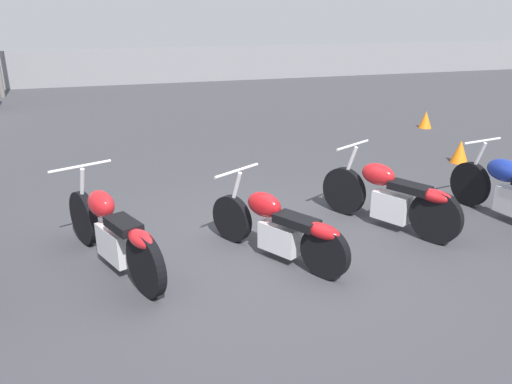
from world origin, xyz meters
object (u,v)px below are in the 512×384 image
(motorcycle_slot_1, at_px, (113,233))
(traffic_cone_near, at_px, (426,120))
(motorcycle_slot_3, at_px, (390,197))
(traffic_cone_far, at_px, (460,151))
(motorcycle_slot_2, at_px, (279,227))

(motorcycle_slot_1, distance_m, traffic_cone_near, 9.30)
(motorcycle_slot_3, distance_m, traffic_cone_far, 3.76)
(traffic_cone_far, bearing_deg, motorcycle_slot_1, -160.23)
(motorcycle_slot_2, relative_size, traffic_cone_far, 4.08)
(motorcycle_slot_2, height_order, motorcycle_slot_3, motorcycle_slot_3)
(motorcycle_slot_2, bearing_deg, traffic_cone_near, 12.48)
(motorcycle_slot_3, bearing_deg, motorcycle_slot_1, 153.26)
(traffic_cone_near, xyz_separation_m, traffic_cone_far, (-1.23, -2.81, 0.01))
(motorcycle_slot_2, height_order, traffic_cone_near, motorcycle_slot_2)
(motorcycle_slot_1, bearing_deg, motorcycle_slot_3, -21.34)
(motorcycle_slot_1, relative_size, motorcycle_slot_3, 1.14)
(traffic_cone_near, bearing_deg, motorcycle_slot_3, -129.51)
(motorcycle_slot_1, height_order, motorcycle_slot_2, motorcycle_slot_1)
(motorcycle_slot_1, distance_m, traffic_cone_far, 6.92)
(motorcycle_slot_1, relative_size, traffic_cone_far, 4.91)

